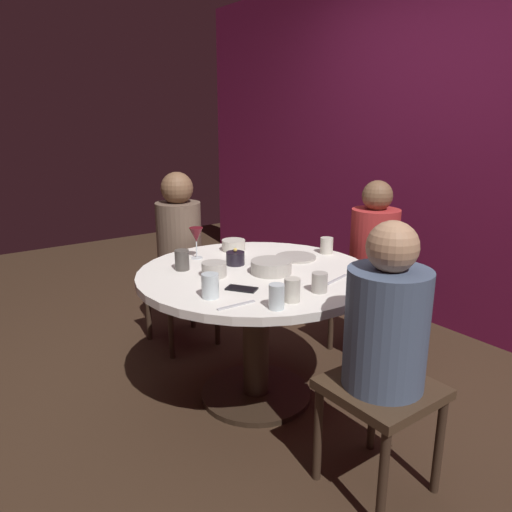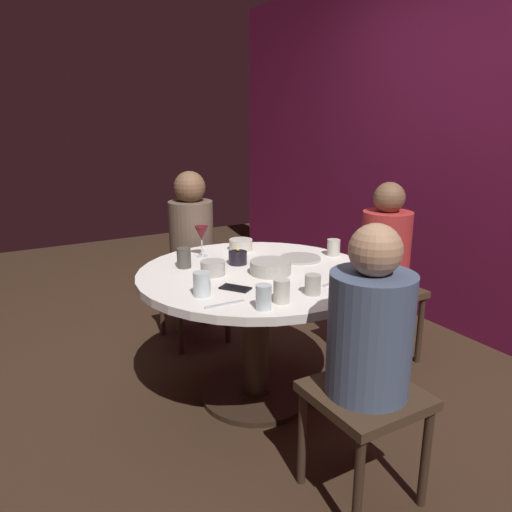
% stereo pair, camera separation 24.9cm
% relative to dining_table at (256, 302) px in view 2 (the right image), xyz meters
% --- Properties ---
extents(ground_plane, '(8.00, 8.00, 0.00)m').
position_rel_dining_table_xyz_m(ground_plane, '(0.00, 0.00, -0.55)').
color(ground_plane, '#382619').
extents(back_wall, '(6.00, 0.10, 2.60)m').
position_rel_dining_table_xyz_m(back_wall, '(0.00, 1.70, 0.75)').
color(back_wall, maroon).
rests_on(back_wall, ground).
extents(dining_table, '(1.21, 1.21, 0.72)m').
position_rel_dining_table_xyz_m(dining_table, '(0.00, 0.00, 0.00)').
color(dining_table, white).
rests_on(dining_table, ground).
extents(seated_diner_left, '(0.40, 0.40, 1.15)m').
position_rel_dining_table_xyz_m(seated_diner_left, '(-0.84, 0.00, 0.16)').
color(seated_diner_left, '#3F2D1E').
rests_on(seated_diner_left, ground).
extents(seated_diner_back, '(0.40, 0.40, 1.12)m').
position_rel_dining_table_xyz_m(seated_diner_back, '(0.00, 0.90, 0.14)').
color(seated_diner_back, '#3F2D1E').
rests_on(seated_diner_back, ground).
extents(seated_diner_right, '(0.40, 0.40, 1.13)m').
position_rel_dining_table_xyz_m(seated_diner_right, '(0.84, 0.00, 0.15)').
color(seated_diner_right, '#3F2D1E').
rests_on(seated_diner_right, ground).
extents(candle_holder, '(0.10, 0.10, 0.09)m').
position_rel_dining_table_xyz_m(candle_holder, '(-0.16, -0.02, 0.20)').
color(candle_holder, black).
rests_on(candle_holder, dining_table).
extents(wine_glass, '(0.08, 0.08, 0.18)m').
position_rel_dining_table_xyz_m(wine_glass, '(-0.38, -0.13, 0.30)').
color(wine_glass, silver).
rests_on(wine_glass, dining_table).
extents(dinner_plate, '(0.23, 0.23, 0.01)m').
position_rel_dining_table_xyz_m(dinner_plate, '(-0.06, 0.32, 0.17)').
color(dinner_plate, '#B2ADA3').
rests_on(dinner_plate, dining_table).
extents(cell_phone, '(0.16, 0.14, 0.01)m').
position_rel_dining_table_xyz_m(cell_phone, '(0.19, -0.22, 0.17)').
color(cell_phone, black).
rests_on(cell_phone, dining_table).
extents(bowl_serving_large, '(0.21, 0.21, 0.07)m').
position_rel_dining_table_xyz_m(bowl_serving_large, '(0.07, 0.04, 0.20)').
color(bowl_serving_large, '#B2ADA3').
rests_on(bowl_serving_large, dining_table).
extents(bowl_salad_center, '(0.14, 0.14, 0.06)m').
position_rel_dining_table_xyz_m(bowl_salad_center, '(-0.40, 0.13, 0.20)').
color(bowl_salad_center, beige).
rests_on(bowl_salad_center, dining_table).
extents(bowl_small_white, '(0.12, 0.12, 0.07)m').
position_rel_dining_table_xyz_m(bowl_small_white, '(-0.06, -0.22, 0.20)').
color(bowl_small_white, '#B2ADA3').
rests_on(bowl_small_white, dining_table).
extents(cup_near_candle, '(0.08, 0.08, 0.11)m').
position_rel_dining_table_xyz_m(cup_near_candle, '(0.19, -0.39, 0.22)').
color(cup_near_candle, silver).
rests_on(cup_near_candle, dining_table).
extents(cup_by_left_diner, '(0.07, 0.07, 0.09)m').
position_rel_dining_table_xyz_m(cup_by_left_diner, '(-0.04, 0.53, 0.21)').
color(cup_by_left_diner, beige).
rests_on(cup_by_left_diner, dining_table).
extents(cup_by_right_diner, '(0.07, 0.07, 0.10)m').
position_rel_dining_table_xyz_m(cup_by_right_diner, '(0.46, -0.23, 0.22)').
color(cup_by_right_diner, silver).
rests_on(cup_by_right_diner, dining_table).
extents(cup_center_front, '(0.07, 0.07, 0.10)m').
position_rel_dining_table_xyz_m(cup_center_front, '(0.44, -0.13, 0.22)').
color(cup_center_front, beige).
rests_on(cup_center_front, dining_table).
extents(cup_far_edge, '(0.07, 0.07, 0.09)m').
position_rel_dining_table_xyz_m(cup_far_edge, '(0.42, 0.05, 0.21)').
color(cup_far_edge, '#B2ADA3').
rests_on(cup_far_edge, dining_table).
extents(cup_beside_wine, '(0.07, 0.07, 0.10)m').
position_rel_dining_table_xyz_m(cup_beside_wine, '(-0.24, -0.29, 0.22)').
color(cup_beside_wine, '#4C4742').
rests_on(cup_beside_wine, dining_table).
extents(fork_near_plate, '(0.06, 0.18, 0.01)m').
position_rel_dining_table_xyz_m(fork_near_plate, '(0.35, 0.23, 0.17)').
color(fork_near_plate, '#B7B7BC').
rests_on(fork_near_plate, dining_table).
extents(knife_near_plate, '(0.02, 0.18, 0.01)m').
position_rel_dining_table_xyz_m(knife_near_plate, '(0.34, -0.35, 0.17)').
color(knife_near_plate, '#B7B7BC').
rests_on(knife_near_plate, dining_table).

